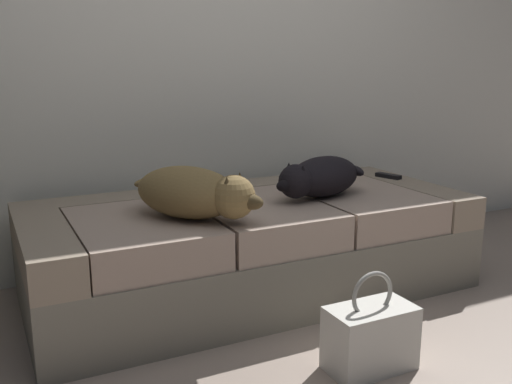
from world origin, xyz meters
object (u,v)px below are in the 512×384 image
(couch, at_px, (251,246))
(dog_tan, at_px, (195,193))
(handbag, at_px, (370,337))
(tv_remote, at_px, (388,176))
(dog_dark, at_px, (319,177))

(couch, distance_m, dog_tan, 0.52)
(couch, distance_m, handbag, 0.86)
(handbag, bearing_deg, couch, 94.49)
(dog_tan, xyz_separation_m, handbag, (0.42, -0.67, -0.44))
(handbag, bearing_deg, dog_tan, 122.08)
(tv_remote, distance_m, handbag, 1.35)
(couch, bearing_deg, tv_remote, 7.92)
(dog_dark, relative_size, handbag, 1.47)
(dog_dark, height_order, tv_remote, dog_dark)
(dog_tan, xyz_separation_m, dog_dark, (0.67, 0.10, -0.01))
(couch, height_order, dog_tan, dog_tan)
(dog_tan, relative_size, tv_remote, 3.92)
(dog_tan, bearing_deg, handbag, -57.92)
(couch, bearing_deg, dog_dark, -15.75)
(dog_tan, xyz_separation_m, tv_remote, (1.27, 0.31, -0.10))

